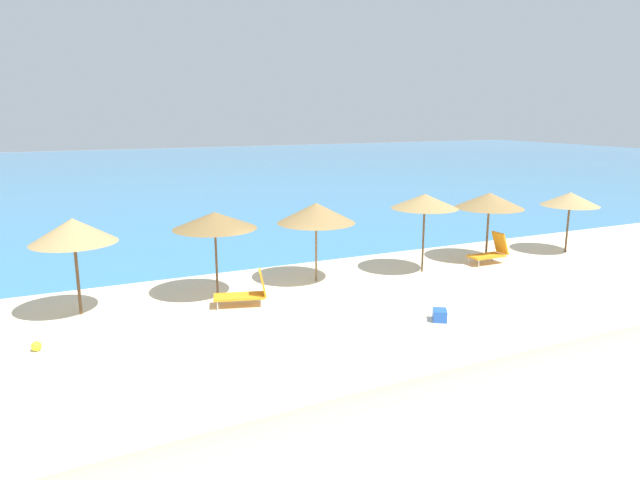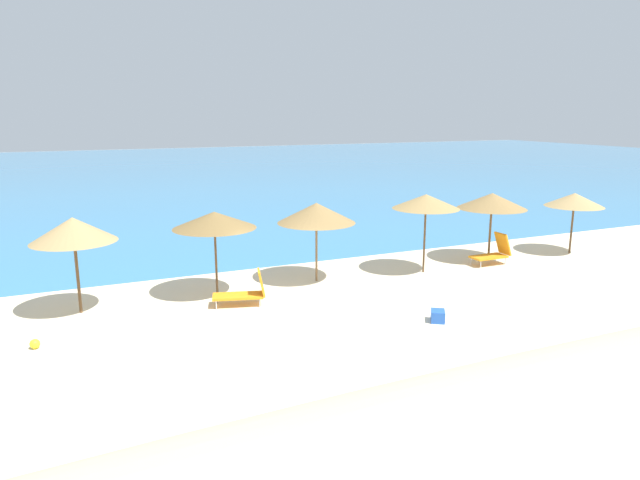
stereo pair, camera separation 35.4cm
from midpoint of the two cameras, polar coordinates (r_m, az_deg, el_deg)
ground_plane at (r=16.53m, az=-2.97°, el=-7.37°), size 160.00×160.00×0.00m
sea_water at (r=57.42m, az=-19.25°, el=6.31°), size 160.00×74.71×0.01m
dune_ridge at (r=9.53m, az=24.22°, el=-18.48°), size 40.57×5.88×1.80m
beach_umbrella_2 at (r=17.30m, az=-24.00°, el=0.85°), size 2.36×2.36×2.80m
beach_umbrella_3 at (r=17.76m, az=-11.05°, el=1.93°), size 2.58×2.58×2.68m
beach_umbrella_4 at (r=19.07m, az=-0.92°, el=2.72°), size 2.63×2.63×2.71m
beach_umbrella_5 at (r=20.49m, az=9.95°, el=3.84°), size 2.38×2.38×2.84m
beach_umbrella_6 at (r=22.83m, az=16.17°, el=3.82°), size 2.63×2.63×2.65m
beach_umbrella_7 at (r=25.27m, az=23.38°, el=3.77°), size 2.31×2.31×2.48m
lounge_chair_0 at (r=17.22m, az=-7.99°, el=-5.21°), size 1.68×1.05×1.07m
lounge_chair_2 at (r=22.64m, az=16.32°, el=-1.10°), size 1.52×0.66×1.19m
beach_ball at (r=15.71m, az=-27.09°, el=-9.43°), size 0.24×0.24×0.24m
cooler_box at (r=16.24m, az=11.27°, el=-7.39°), size 0.57×0.59×0.32m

